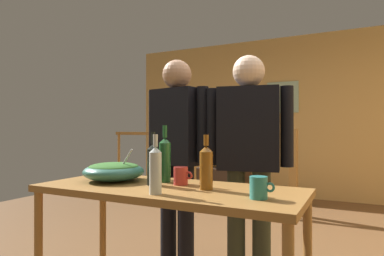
% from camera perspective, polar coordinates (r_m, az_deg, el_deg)
% --- Properties ---
extents(back_wall, '(5.93, 0.10, 2.67)m').
position_cam_1_polar(back_wall, '(5.82, 17.27, 1.86)').
color(back_wall, tan).
rests_on(back_wall, ground_plane).
extents(framed_picture, '(0.52, 0.03, 0.52)m').
position_cam_1_polar(framed_picture, '(5.82, 15.22, 5.07)').
color(framed_picture, '#91AD91').
extents(stair_railing, '(2.98, 0.10, 1.13)m').
position_cam_1_polar(stair_railing, '(4.85, 5.99, -5.13)').
color(stair_railing, '#9E6B33').
rests_on(stair_railing, ground_plane).
extents(tv_console, '(0.90, 0.40, 0.45)m').
position_cam_1_polar(tv_console, '(5.86, 5.28, -9.06)').
color(tv_console, '#38281E').
rests_on(tv_console, ground_plane).
extents(flat_screen_tv, '(0.66, 0.12, 0.47)m').
position_cam_1_polar(flat_screen_tv, '(5.77, 5.16, -4.18)').
color(flat_screen_tv, black).
rests_on(flat_screen_tv, tv_console).
extents(serving_table, '(1.57, 0.65, 0.79)m').
position_cam_1_polar(serving_table, '(2.01, -4.20, -12.26)').
color(serving_table, '#9E6B33').
rests_on(serving_table, ground_plane).
extents(salad_bowl, '(0.39, 0.39, 0.21)m').
position_cam_1_polar(salad_bowl, '(2.25, -13.21, -7.08)').
color(salad_bowl, '#337060').
rests_on(salad_bowl, serving_table).
extents(wine_glass, '(0.07, 0.07, 0.18)m').
position_cam_1_polar(wine_glass, '(2.30, -6.05, -5.39)').
color(wine_glass, silver).
rests_on(wine_glass, serving_table).
extents(wine_bottle_amber, '(0.07, 0.07, 0.31)m').
position_cam_1_polar(wine_bottle_amber, '(1.88, 2.44, -6.61)').
color(wine_bottle_amber, brown).
rests_on(wine_bottle_amber, serving_table).
extents(wine_bottle_dark, '(0.07, 0.07, 0.32)m').
position_cam_1_polar(wine_bottle_dark, '(2.04, -6.65, -6.02)').
color(wine_bottle_dark, black).
rests_on(wine_bottle_dark, serving_table).
extents(wine_bottle_green, '(0.07, 0.07, 0.36)m').
position_cam_1_polar(wine_bottle_green, '(2.14, -4.65, -5.26)').
color(wine_bottle_green, '#1E5628').
rests_on(wine_bottle_green, serving_table).
extents(wine_bottle_clear, '(0.07, 0.07, 0.31)m').
position_cam_1_polar(wine_bottle_clear, '(1.76, -6.21, -7.02)').
color(wine_bottle_clear, silver).
rests_on(wine_bottle_clear, serving_table).
extents(mug_red, '(0.12, 0.09, 0.11)m').
position_cam_1_polar(mug_red, '(2.05, -1.89, -8.15)').
color(mug_red, '#B7332D').
rests_on(mug_red, serving_table).
extents(mug_teal, '(0.12, 0.09, 0.11)m').
position_cam_1_polar(mug_teal, '(1.67, 11.35, -9.94)').
color(mug_teal, teal).
rests_on(mug_teal, serving_table).
extents(person_standing_left, '(0.58, 0.29, 1.68)m').
position_cam_1_polar(person_standing_left, '(2.67, -2.58, -2.96)').
color(person_standing_left, black).
rests_on(person_standing_left, ground_plane).
extents(person_standing_right, '(0.61, 0.30, 1.66)m').
position_cam_1_polar(person_standing_right, '(2.43, 9.65, -3.46)').
color(person_standing_right, '#2D3323').
rests_on(person_standing_right, ground_plane).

